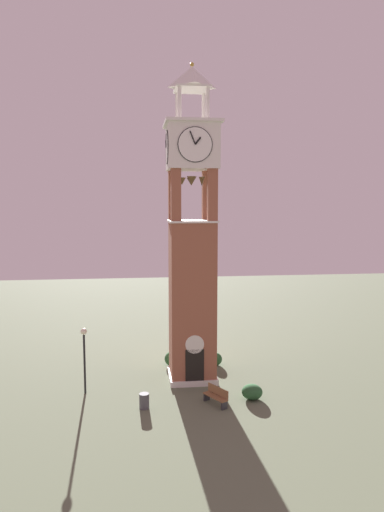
% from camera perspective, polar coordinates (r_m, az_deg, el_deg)
% --- Properties ---
extents(ground, '(80.00, 80.00, 0.00)m').
position_cam_1_polar(ground, '(29.91, 0.00, -14.65)').
color(ground, '#5B664C').
extents(clock_tower, '(3.26, 3.26, 18.80)m').
position_cam_1_polar(clock_tower, '(28.06, 0.00, 0.50)').
color(clock_tower, '#93543D').
rests_on(clock_tower, ground).
extents(park_bench, '(1.21, 1.60, 0.95)m').
position_cam_1_polar(park_bench, '(26.22, 2.97, -16.63)').
color(park_bench, brown).
rests_on(park_bench, ground).
extents(lamp_post, '(0.36, 0.36, 3.78)m').
position_cam_1_polar(lamp_post, '(27.55, -12.99, -10.90)').
color(lamp_post, black).
rests_on(lamp_post, ground).
extents(trash_bin, '(0.52, 0.52, 0.80)m').
position_cam_1_polar(trash_bin, '(25.92, -5.83, -17.14)').
color(trash_bin, '#4C4C51').
rests_on(trash_bin, ground).
extents(shrub_near_entry, '(0.86, 0.86, 0.85)m').
position_cam_1_polar(shrub_near_entry, '(31.99, 2.89, -12.42)').
color(shrub_near_entry, '#28562D').
rests_on(shrub_near_entry, ground).
extents(shrub_left_of_tower, '(1.02, 1.02, 0.95)m').
position_cam_1_polar(shrub_left_of_tower, '(31.90, -2.42, -12.37)').
color(shrub_left_of_tower, '#28562D').
rests_on(shrub_left_of_tower, ground).
extents(shrub_behind_bench, '(1.15, 1.15, 0.81)m').
position_cam_1_polar(shrub_behind_bench, '(27.09, 7.32, -16.08)').
color(shrub_behind_bench, '#28562D').
rests_on(shrub_behind_bench, ground).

